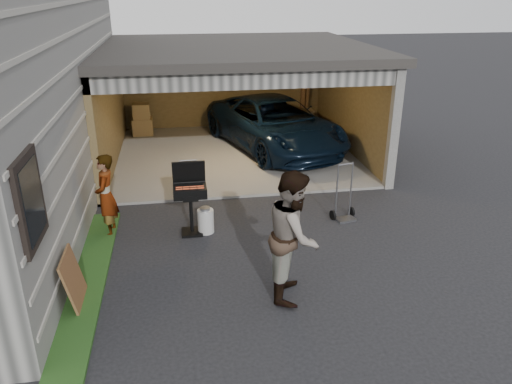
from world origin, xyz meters
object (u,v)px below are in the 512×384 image
woman (106,196)px  propane_tank (206,221)px  minivan (275,126)px  plywood_panel (74,280)px  man (294,235)px  hand_truck (344,209)px  bbq_grill (190,193)px

woman → propane_tank: size_ratio=3.42×
minivan → propane_tank: 5.26m
woman → plywood_panel: bearing=-3.5°
plywood_panel → woman: bearing=83.8°
minivan → plywood_panel: 7.96m
man → hand_truck: (1.58, 2.35, -0.75)m
man → plywood_panel: (-3.14, 0.21, -0.57)m
woman → plywood_panel: woman is taller
propane_tank → bbq_grill: bearing=173.8°
minivan → man: size_ratio=2.56×
woman → hand_truck: 4.52m
minivan → plywood_panel: bearing=-139.5°
bbq_grill → minivan: bearing=62.2°
hand_truck → bbq_grill: bearing=168.7°
plywood_panel → hand_truck: (4.72, 2.14, -0.19)m
minivan → bbq_grill: size_ratio=3.74×
hand_truck → minivan: bearing=82.7°
minivan → propane_tank: bearing=-132.6°
minivan → woman: (-3.99, -4.54, 0.08)m
man → plywood_panel: size_ratio=2.35×
woman → plywood_panel: size_ratio=1.87×
minivan → hand_truck: size_ratio=4.32×
minivan → man: man is taller
woman → plywood_panel: 2.24m
plywood_panel → hand_truck: 5.19m
woman → man: 3.77m
minivan → hand_truck: (0.49, -4.60, -0.47)m
propane_tank → plywood_panel: (-2.00, -2.00, 0.18)m
minivan → woman: size_ratio=3.23×
minivan → bbq_grill: 5.33m
propane_tank → plywood_panel: 2.83m
minivan → bbq_grill: minivan is taller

